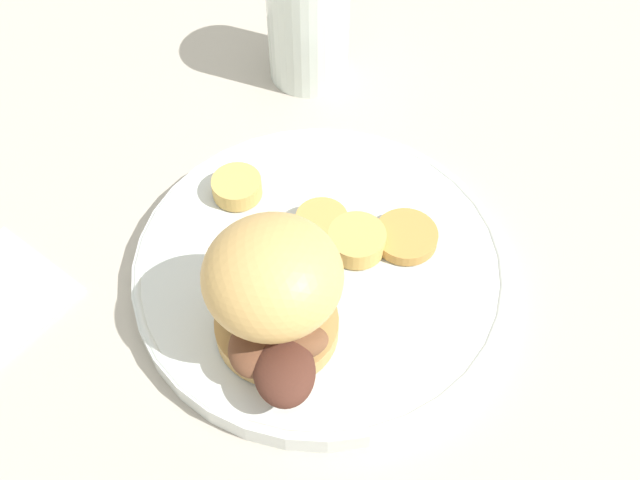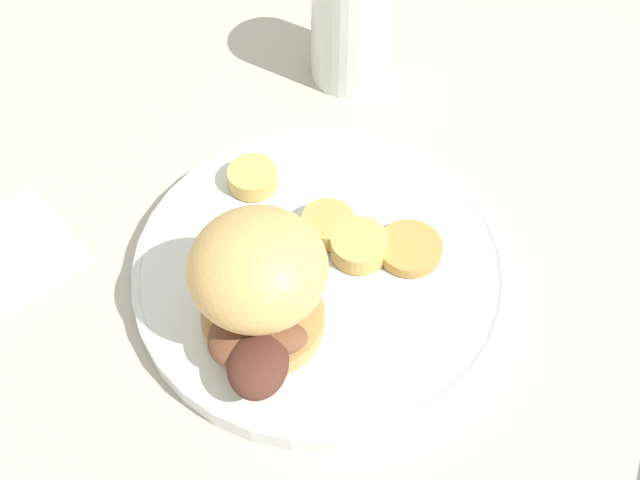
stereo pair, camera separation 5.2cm
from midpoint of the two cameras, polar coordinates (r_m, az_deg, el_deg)
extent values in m
plane|color=#B2A899|center=(0.56, 2.67, -2.95)|extent=(4.00, 4.00, 0.00)
cylinder|color=silver|center=(0.55, 2.71, -2.41)|extent=(0.27, 0.27, 0.02)
torus|color=silver|center=(0.55, 2.74, -1.94)|extent=(0.27, 0.27, 0.01)
cylinder|color=tan|center=(0.51, -1.39, -6.19)|extent=(0.08, 0.08, 0.01)
ellipsoid|color=brown|center=(0.49, -0.91, -6.47)|extent=(0.05, 0.06, 0.02)
ellipsoid|color=#4C281E|center=(0.47, -1.56, -9.57)|extent=(0.06, 0.05, 0.02)
ellipsoid|color=brown|center=(0.48, -3.54, -7.61)|extent=(0.05, 0.05, 0.02)
ellipsoid|color=brown|center=(0.51, 1.40, -1.92)|extent=(0.04, 0.04, 0.02)
ellipsoid|color=brown|center=(0.49, -3.26, -5.82)|extent=(0.05, 0.04, 0.02)
ellipsoid|color=brown|center=(0.48, -0.34, -7.67)|extent=(0.04, 0.05, 0.02)
ellipsoid|color=#563323|center=(0.50, -0.55, -3.69)|extent=(0.05, 0.04, 0.02)
ellipsoid|color=tan|center=(0.46, -1.53, -2.39)|extent=(0.09, 0.09, 0.06)
cylinder|color=tan|center=(0.58, -2.61, 4.63)|extent=(0.04, 0.04, 0.01)
cylinder|color=#BC8942|center=(0.55, 9.57, -0.82)|extent=(0.05, 0.05, 0.01)
cylinder|color=tan|center=(0.54, 5.81, -0.70)|extent=(0.04, 0.04, 0.02)
cylinder|color=tan|center=(0.55, 3.31, 1.00)|extent=(0.04, 0.04, 0.02)
cylinder|color=silver|center=(0.68, 4.75, 16.00)|extent=(0.07, 0.07, 0.11)
camera|label=1|loc=(0.03, -87.13, 3.83)|focal=42.00mm
camera|label=2|loc=(0.03, 92.87, -3.83)|focal=42.00mm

